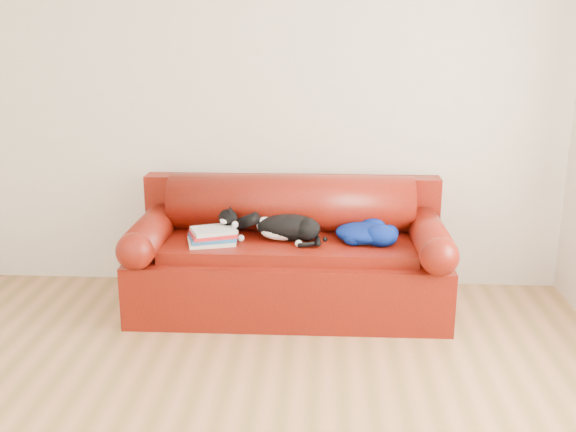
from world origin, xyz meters
name	(u,v)px	position (x,y,z in m)	size (l,w,h in m)	color
ground	(214,430)	(0.00, 0.00, 0.00)	(4.50, 4.50, 0.00)	olive
room_shell	(232,79)	(0.12, 0.02, 1.67)	(4.52, 4.02, 2.61)	beige
sofa_base	(289,275)	(0.28, 1.49, 0.24)	(2.10, 0.90, 0.50)	#420208
sofa_back	(291,222)	(0.28, 1.74, 0.54)	(2.10, 1.01, 0.88)	#420208
book_stack	(212,236)	(-0.21, 1.37, 0.55)	(0.35, 0.30, 0.10)	beige
cat	(287,228)	(0.27, 1.46, 0.58)	(0.57, 0.37, 0.22)	black
blanket	(365,232)	(0.79, 1.47, 0.56)	(0.47, 0.46, 0.14)	#020C43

